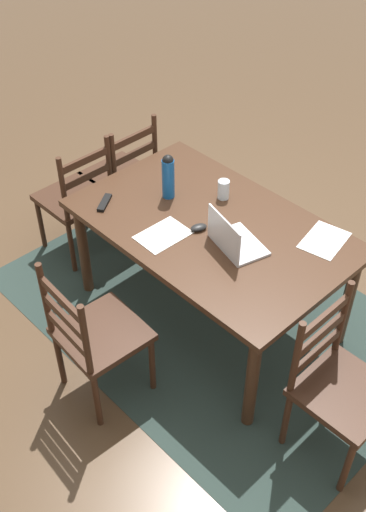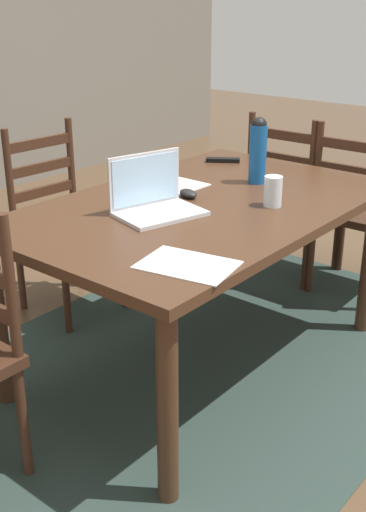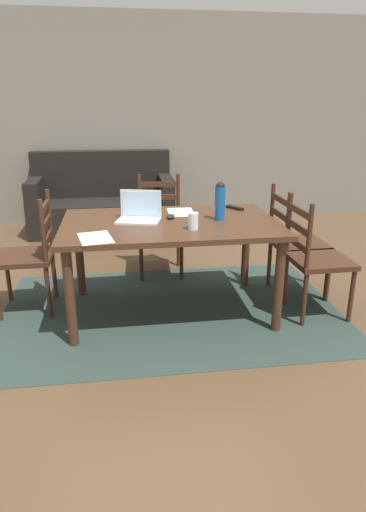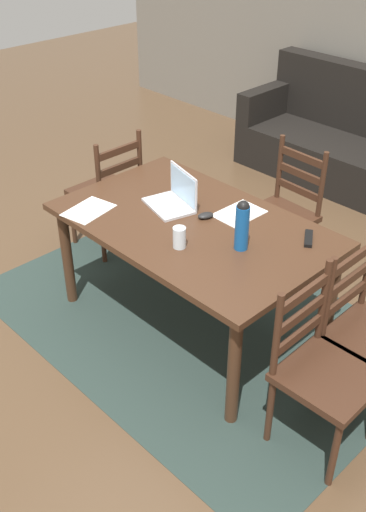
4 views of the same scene
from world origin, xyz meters
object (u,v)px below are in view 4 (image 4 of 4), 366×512
(chair_left_far, at_px, (108,193))
(water_bottle, at_px, (242,224))
(drinking_glass, at_px, (179,237))
(tv_remote, at_px, (309,238))
(chair_far_head, at_px, (282,214))
(chair_right_near, at_px, (322,371))
(couch, at_px, (341,141))
(computer_mouse, at_px, (206,216))
(laptop, at_px, (175,197))
(dining_table, at_px, (193,234))

(chair_left_far, xyz_separation_m, water_bottle, (1.49, -0.22, 0.44))
(drinking_glass, relative_size, tv_remote, 0.72)
(chair_far_head, xyz_separation_m, water_bottle, (0.38, -0.90, 0.44))
(chair_far_head, height_order, chair_right_near, same)
(couch, height_order, tv_remote, couch)
(chair_left_far, bearing_deg, drinking_glass, -19.90)
(chair_right_near, height_order, computer_mouse, chair_right_near)
(computer_mouse, bearing_deg, laptop, -154.62)
(dining_table, relative_size, laptop, 4.48)
(laptop, bearing_deg, drinking_glass, -40.63)
(chair_left_far, relative_size, water_bottle, 3.23)
(chair_right_near, bearing_deg, chair_far_head, 135.33)
(chair_right_near, bearing_deg, computer_mouse, 164.77)
(chair_right_near, relative_size, computer_mouse, 9.50)
(couch, bearing_deg, chair_left_far, -102.40)
(couch, xyz_separation_m, water_bottle, (0.98, -2.56, 0.55))
(chair_right_near, xyz_separation_m, couch, (-1.70, 2.75, -0.11))
(chair_left_far, distance_m, chair_right_near, 2.25)
(couch, bearing_deg, tv_remote, -61.84)
(dining_table, distance_m, tv_remote, 0.69)
(dining_table, relative_size, drinking_glass, 13.37)
(chair_far_head, distance_m, couch, 1.77)
(chair_far_head, height_order, computer_mouse, chair_far_head)
(chair_right_near, distance_m, tv_remote, 0.80)
(drinking_glass, bearing_deg, computer_mouse, 110.08)
(drinking_glass, bearing_deg, tv_remote, 51.63)
(laptop, distance_m, drinking_glass, 0.48)
(chair_right_near, xyz_separation_m, tv_remote, (-0.51, 0.54, 0.30))
(chair_far_head, xyz_separation_m, couch, (-0.60, 1.66, -0.11))
(tv_remote, bearing_deg, chair_left_far, 150.18)
(dining_table, distance_m, chair_right_near, 1.15)
(couch, bearing_deg, laptop, -81.58)
(chair_left_far, xyz_separation_m, tv_remote, (1.70, 0.12, 0.30))
(couch, relative_size, water_bottle, 6.11)
(drinking_glass, bearing_deg, couch, 104.69)
(computer_mouse, bearing_deg, tv_remote, 42.70)
(chair_left_far, height_order, tv_remote, chair_left_far)
(chair_right_near, bearing_deg, tv_remote, 133.81)
(chair_far_head, distance_m, computer_mouse, 0.85)
(chair_far_head, height_order, water_bottle, water_bottle)
(couch, xyz_separation_m, laptop, (0.37, -2.48, 0.46))
(couch, xyz_separation_m, tv_remote, (1.19, -2.22, 0.41))
(water_bottle, bearing_deg, dining_table, 178.48)
(chair_left_far, xyz_separation_m, computer_mouse, (1.12, -0.12, 0.31))
(laptop, bearing_deg, computer_mouse, 5.17)
(drinking_glass, bearing_deg, water_bottle, 43.76)
(couch, distance_m, tv_remote, 2.55)
(chair_left_far, relative_size, laptop, 2.59)
(chair_left_far, height_order, laptop, laptop)
(drinking_glass, bearing_deg, dining_table, 119.51)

